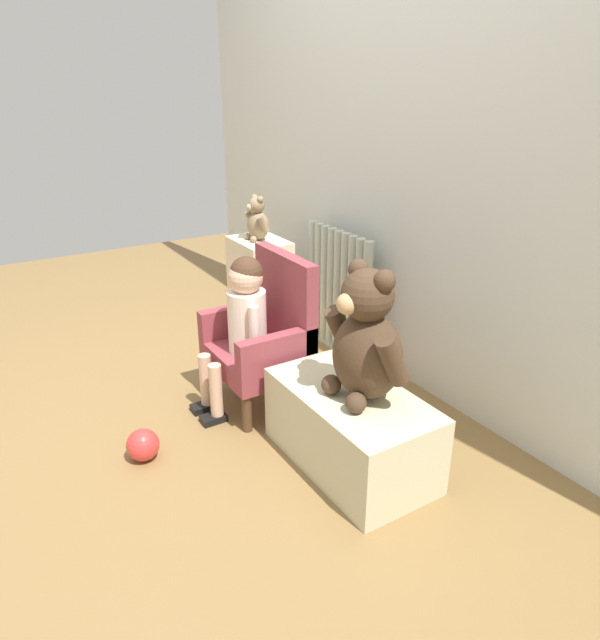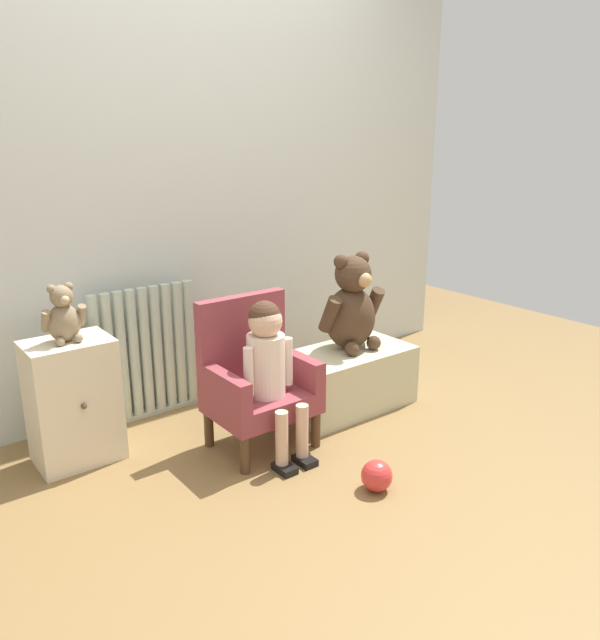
% 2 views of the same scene
% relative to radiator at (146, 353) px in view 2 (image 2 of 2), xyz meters
% --- Properties ---
extents(ground_plane, '(6.00, 6.00, 0.00)m').
position_rel_radiator_xyz_m(ground_plane, '(0.30, -1.13, -0.33)').
color(ground_plane, olive).
extents(back_wall, '(3.80, 0.05, 2.40)m').
position_rel_radiator_xyz_m(back_wall, '(0.30, 0.12, 0.87)').
color(back_wall, silver).
rests_on(back_wall, ground_plane).
extents(radiator, '(0.56, 0.05, 0.67)m').
position_rel_radiator_xyz_m(radiator, '(0.00, 0.00, 0.00)').
color(radiator, '#B2C0AE').
rests_on(radiator, ground_plane).
extents(small_dresser, '(0.36, 0.28, 0.56)m').
position_rel_radiator_xyz_m(small_dresser, '(-0.45, -0.23, -0.06)').
color(small_dresser, beige).
rests_on(small_dresser, ground_plane).
extents(child_armchair, '(0.45, 0.37, 0.69)m').
position_rel_radiator_xyz_m(child_armchair, '(0.27, -0.59, -0.01)').
color(child_armchair, brown).
rests_on(child_armchair, ground_plane).
extents(child_figure, '(0.25, 0.35, 0.71)m').
position_rel_radiator_xyz_m(child_figure, '(0.27, -0.70, 0.12)').
color(child_figure, beige).
rests_on(child_figure, ground_plane).
extents(low_bench, '(0.69, 0.38, 0.31)m').
position_rel_radiator_xyz_m(low_bench, '(0.87, -0.55, -0.18)').
color(low_bench, beige).
rests_on(low_bench, ground_plane).
extents(large_teddy_bear, '(0.37, 0.26, 0.51)m').
position_rel_radiator_xyz_m(large_teddy_bear, '(0.91, -0.52, 0.20)').
color(large_teddy_bear, '#463221').
rests_on(large_teddy_bear, low_bench).
extents(small_teddy_bear, '(0.18, 0.13, 0.25)m').
position_rel_radiator_xyz_m(small_teddy_bear, '(-0.45, -0.24, 0.33)').
color(small_teddy_bear, '#867254').
rests_on(small_teddy_bear, small_dresser).
extents(toy_ball, '(0.13, 0.13, 0.13)m').
position_rel_radiator_xyz_m(toy_ball, '(0.43, -1.23, -0.27)').
color(toy_ball, red).
rests_on(toy_ball, ground_plane).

